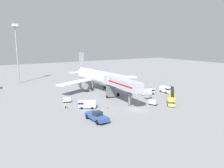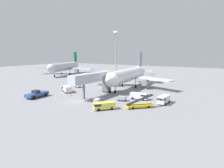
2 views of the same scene
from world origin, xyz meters
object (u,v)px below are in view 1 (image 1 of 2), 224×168
Objects in this scene: service_van_mid_right at (148,91)px; service_van_far_right at (171,102)px; baggage_cart_rear_right at (148,96)px; baggage_cart_outer_right at (67,100)px; service_van_rear_left at (87,104)px; service_van_near_center at (166,89)px; airplane_at_gate at (99,77)px; belt_loader_truck at (172,96)px; ground_crew_worker_foreground at (151,87)px; safety_cone_alpha at (108,107)px; safety_cone_bravo at (131,93)px; ground_crew_worker_midground at (65,105)px; apron_light_mast at (16,43)px; baggage_cart_far_left at (153,102)px; jet_bridge at (120,84)px; pushback_tug at (97,116)px.

service_van_far_right is at bearing -103.70° from service_van_mid_right.
baggage_cart_rear_right is 26.50m from baggage_cart_outer_right.
service_van_near_center is at bearing 4.20° from service_van_rear_left.
airplane_at_gate is 5.77× the size of belt_loader_truck.
ground_crew_worker_foreground is 30.35m from safety_cone_alpha.
baggage_cart_outer_right is at bearing 142.49° from service_van_far_right.
ground_crew_worker_midground is at bearing -169.70° from safety_cone_bravo.
baggage_cart_far_left is at bearing -64.75° from apron_light_mast.
jet_bridge is 11.60m from baggage_cart_rear_right.
baggage_cart_outer_right is (-2.63, 8.73, -0.40)m from service_van_rear_left.
ground_crew_worker_foreground is 38.25m from ground_crew_worker_midground.
belt_loader_truck is at bearing -22.58° from baggage_cart_outer_right.
ground_crew_worker_midground is (-34.47, 7.33, 0.12)m from belt_loader_truck.
baggage_cart_rear_right is at bearing 151.19° from belt_loader_truck.
pushback_tug is 64.19m from apron_light_mast.
safety_cone_alpha is at bearing 157.73° from service_van_far_right.
belt_loader_truck reaches higher than pushback_tug.
belt_loader_truck is at bearing -28.81° from baggage_cart_rear_right.
service_van_rear_left reaches higher than baggage_cart_outer_right.
airplane_at_gate is 14.86× the size of baggage_cart_rear_right.
ground_crew_worker_midground reaches higher than safety_cone_alpha.
airplane_at_gate is 14.10× the size of baggage_cart_outer_right.
service_van_mid_right is 6.16m from safety_cone_bravo.
apron_light_mast is (-27.55, 58.41, 17.23)m from baggage_cart_far_left.
ground_crew_worker_midground is at bearing -169.93° from ground_crew_worker_foreground.
pushback_tug is 0.28× the size of apron_light_mast.
pushback_tug is at bearing -179.86° from service_van_far_right.
belt_loader_truck reaches higher than baggage_cart_far_left.
service_van_mid_right reaches higher than ground_crew_worker_midground.
service_van_mid_right is 0.20× the size of apron_light_mast.
baggage_cart_outer_right is (-31.86, 13.25, 0.04)m from belt_loader_truck.
belt_loader_truck is 2.36× the size of baggage_cart_far_left.
safety_cone_alpha is at bearing 44.77° from pushback_tug.
service_van_near_center reaches higher than service_van_rear_left.
ground_crew_worker_midground reaches higher than baggage_cart_far_left.
service_van_near_center is (7.51, -1.05, 0.15)m from service_van_mid_right.
pushback_tug reaches higher than service_van_far_right.
apron_light_mast is at bearing 126.53° from service_van_mid_right.
baggage_cart_outer_right is 35.07m from ground_crew_worker_foreground.
pushback_tug is at bearing -102.54° from service_van_rear_left.
baggage_cart_outer_right is at bearing 157.42° from belt_loader_truck.
baggage_cart_far_left is at bearing -120.61° from baggage_cart_rear_right.
service_van_near_center is 1.96× the size of baggage_cart_outer_right.
safety_cone_alpha is (-13.22, 4.11, -0.46)m from baggage_cart_far_left.
safety_cone_bravo is at bearing 78.27° from baggage_cart_far_left.
baggage_cart_rear_right is 0.91× the size of baggage_cart_far_left.
ground_crew_worker_foreground is 11.33m from safety_cone_bravo.
jet_bridge reaches higher than baggage_cart_outer_right.
pushback_tug is 12.71× the size of safety_cone_bravo.
service_van_near_center is at bearing -23.33° from safety_cone_bravo.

